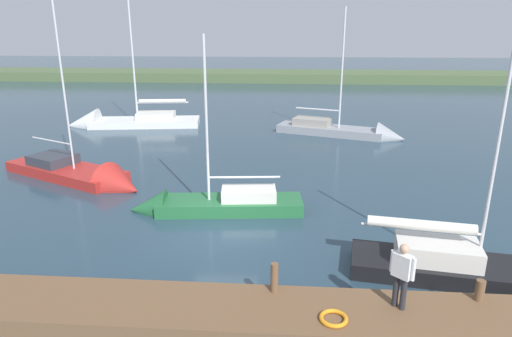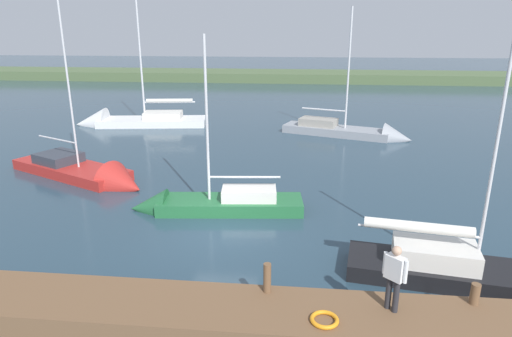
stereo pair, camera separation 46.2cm
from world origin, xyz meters
The scene contains 12 objects.
ground_plane centered at (0.00, 0.00, 0.00)m, with size 200.00×200.00×0.00m, color #263D4C.
far_shoreline centered at (0.00, -48.17, 0.00)m, with size 180.00×8.00×2.40m, color #4C603D.
dock_pier centered at (0.00, 5.10, 0.30)m, with size 19.95×1.93×0.61m, color brown.
mooring_post_near centered at (-6.98, 4.42, 0.87)m, with size 0.22×0.22×0.53m, color brown.
mooring_post_far centered at (-1.99, 4.42, 1.00)m, with size 0.20×0.20×0.78m, color brown.
life_ring_buoy centered at (-3.38, 5.49, 0.66)m, with size 0.66×0.66×0.10m, color orange.
sailboat_inner_slip centered at (7.27, -5.14, 0.17)m, with size 8.14×5.40×9.48m.
sailboat_mid_channel centered at (-6.29, -15.37, 0.20)m, with size 8.64×4.62×9.08m.
sailboat_outer_mooring centered at (0.85, -1.95, 0.16)m, with size 6.91×2.23×7.45m.
sailboat_far_left centered at (10.10, -17.29, 0.18)m, with size 9.82×3.74×11.79m.
sailboat_behind_pier centered at (-8.22, 2.53, 0.16)m, with size 7.59×2.82×7.65m.
person_on_dock centered at (-4.95, 4.87, 1.55)m, with size 0.48×0.47×1.65m.
Camera 2 is at (-2.71, 14.12, 6.94)m, focal length 31.17 mm.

